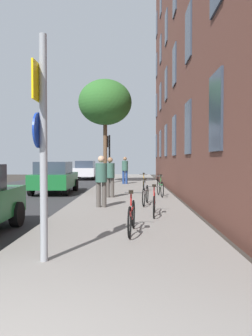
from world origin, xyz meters
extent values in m
plane|color=#332D28|center=(-2.40, 15.00, 0.00)|extent=(41.80, 41.80, 0.00)
cube|color=#2D2D30|center=(-4.50, 15.00, 0.01)|extent=(7.00, 38.00, 0.01)
cube|color=gray|center=(1.10, 15.00, 0.06)|extent=(4.20, 38.00, 0.12)
cube|color=brown|center=(3.70, 14.50, 9.28)|extent=(0.50, 27.00, 18.56)
cube|color=#2D3847|center=(3.42, 6.17, 2.93)|extent=(0.06, 1.22, 1.97)
cube|color=#2D3847|center=(3.42, 10.33, 2.93)|extent=(0.06, 1.22, 1.97)
cube|color=#2D3847|center=(3.42, 14.50, 2.93)|extent=(0.06, 1.22, 1.97)
cube|color=#2D3847|center=(3.42, 18.67, 2.93)|extent=(0.06, 1.22, 1.97)
cube|color=#2D3847|center=(3.42, 22.83, 2.93)|extent=(0.06, 1.22, 1.97)
cube|color=#2D3847|center=(3.42, 27.00, 2.93)|extent=(0.06, 1.22, 1.97)
cube|color=#2D3847|center=(3.42, 10.33, 6.44)|extent=(0.06, 1.22, 1.97)
cube|color=#2D3847|center=(3.42, 14.50, 6.44)|extent=(0.06, 1.22, 1.97)
cube|color=#2D3847|center=(3.42, 18.67, 6.44)|extent=(0.06, 1.22, 1.97)
cube|color=#2D3847|center=(3.42, 22.83, 6.44)|extent=(0.06, 1.22, 1.97)
cube|color=#2D3847|center=(3.42, 27.00, 6.44)|extent=(0.06, 1.22, 1.97)
cube|color=#2D3847|center=(3.42, 18.67, 9.96)|extent=(0.06, 1.22, 1.97)
cube|color=#2D3847|center=(3.42, 22.83, 9.96)|extent=(0.06, 1.22, 1.97)
cube|color=#2D3847|center=(3.42, 27.00, 9.96)|extent=(0.06, 1.22, 1.97)
cube|color=#2D3847|center=(3.42, 22.83, 13.47)|extent=(0.06, 1.22, 1.97)
cube|color=#2D3847|center=(3.42, 27.00, 13.47)|extent=(0.06, 1.22, 1.97)
cylinder|color=gray|center=(-0.07, 3.03, 1.92)|extent=(0.12, 0.12, 3.60)
cube|color=yellow|center=(-0.15, 3.03, 2.96)|extent=(0.03, 0.60, 0.60)
cylinder|color=#14339E|center=(-0.15, 3.03, 2.21)|extent=(0.03, 0.56, 0.56)
cylinder|color=black|center=(-0.30, 21.06, 1.79)|extent=(0.12, 0.12, 3.34)
cube|color=black|center=(-0.48, 21.06, 3.01)|extent=(0.20, 0.24, 0.80)
sphere|color=#4B0707|center=(-0.59, 21.06, 3.27)|extent=(0.16, 0.16, 0.16)
sphere|color=#523707|center=(-0.59, 21.06, 3.01)|extent=(0.16, 0.16, 0.16)
sphere|color=green|center=(-0.59, 21.06, 2.75)|extent=(0.16, 0.16, 0.16)
cylinder|color=brown|center=(-0.53, 20.25, 2.33)|extent=(0.27, 0.27, 4.41)
ellipsoid|color=#2D6628|center=(-0.53, 20.25, 5.61)|extent=(3.60, 3.60, 3.06)
torus|color=black|center=(1.36, 5.63, 0.45)|extent=(0.09, 0.66, 0.66)
torus|color=black|center=(1.28, 4.59, 0.45)|extent=(0.09, 0.66, 0.66)
cylinder|color=#B21E1E|center=(1.32, 5.11, 0.63)|extent=(0.11, 0.89, 0.04)
cylinder|color=#B21E1E|center=(1.30, 4.85, 0.55)|extent=(0.08, 0.54, 0.29)
cylinder|color=#B21E1E|center=(1.31, 4.96, 0.88)|extent=(0.04, 0.04, 0.28)
cube|color=black|center=(1.31, 4.96, 1.04)|extent=(0.10, 0.24, 0.06)
cylinder|color=#4C4C4C|center=(1.36, 5.63, 0.96)|extent=(0.42, 0.06, 0.03)
torus|color=black|center=(2.02, 7.98, 0.43)|extent=(0.09, 0.62, 0.62)
torus|color=black|center=(1.93, 6.92, 0.43)|extent=(0.09, 0.62, 0.62)
cylinder|color=#B21E1E|center=(1.97, 7.45, 0.60)|extent=(0.12, 0.90, 0.04)
cylinder|color=#B21E1E|center=(1.95, 7.19, 0.52)|extent=(0.09, 0.55, 0.29)
cylinder|color=#B21E1E|center=(1.96, 7.29, 0.84)|extent=(0.04, 0.04, 0.28)
cube|color=black|center=(1.96, 7.29, 1.00)|extent=(0.10, 0.24, 0.06)
cylinder|color=#4C4C4C|center=(2.02, 7.98, 0.92)|extent=(0.42, 0.06, 0.03)
torus|color=black|center=(1.88, 10.19, 0.45)|extent=(0.14, 0.66, 0.66)
torus|color=black|center=(1.72, 9.15, 0.45)|extent=(0.14, 0.66, 0.66)
cylinder|color=#99999E|center=(1.80, 9.67, 0.64)|extent=(0.18, 0.89, 0.04)
cylinder|color=#99999E|center=(1.76, 9.41, 0.55)|extent=(0.13, 0.54, 0.29)
cylinder|color=#99999E|center=(1.78, 9.52, 0.88)|extent=(0.04, 0.04, 0.28)
cube|color=black|center=(1.78, 9.52, 1.04)|extent=(0.10, 0.24, 0.06)
cylinder|color=#4C4C4C|center=(1.88, 10.19, 0.96)|extent=(0.42, 0.09, 0.03)
torus|color=black|center=(2.52, 12.93, 0.46)|extent=(0.10, 0.69, 0.69)
torus|color=black|center=(2.60, 11.94, 0.46)|extent=(0.10, 0.69, 0.69)
cylinder|color=#267233|center=(2.56, 12.43, 0.65)|extent=(0.11, 0.84, 0.04)
cylinder|color=#267233|center=(2.58, 12.18, 0.57)|extent=(0.09, 0.51, 0.28)
cylinder|color=#267233|center=(2.57, 12.28, 0.91)|extent=(0.04, 0.04, 0.28)
cube|color=black|center=(2.57, 12.28, 1.07)|extent=(0.10, 0.24, 0.06)
cylinder|color=#4C4C4C|center=(2.52, 12.93, 0.99)|extent=(0.42, 0.06, 0.03)
torus|color=black|center=(1.91, 15.24, 0.45)|extent=(0.04, 0.66, 0.66)
torus|color=black|center=(1.90, 14.24, 0.45)|extent=(0.04, 0.66, 0.66)
cylinder|color=#C68C19|center=(1.90, 14.74, 0.63)|extent=(0.05, 0.85, 0.04)
cylinder|color=#C68C19|center=(1.90, 14.49, 0.55)|extent=(0.05, 0.51, 0.28)
cylinder|color=#C68C19|center=(1.90, 14.59, 0.88)|extent=(0.04, 0.04, 0.28)
cube|color=black|center=(1.90, 14.59, 1.04)|extent=(0.10, 0.24, 0.06)
cylinder|color=#4C4C4C|center=(1.91, 15.24, 0.96)|extent=(0.42, 0.03, 0.03)
cylinder|color=#4C4742|center=(0.18, 9.02, 0.55)|extent=(0.16, 0.16, 0.85)
cylinder|color=#4C4742|center=(0.37, 9.02, 0.55)|extent=(0.16, 0.16, 0.85)
cylinder|color=#33594C|center=(0.28, 9.02, 1.29)|extent=(0.55, 0.55, 0.64)
sphere|color=tan|center=(0.28, 9.02, 1.75)|extent=(0.23, 0.23, 0.23)
cylinder|color=#4C4742|center=(0.28, 11.93, 0.54)|extent=(0.16, 0.16, 0.84)
cylinder|color=#4C4742|center=(0.47, 11.93, 0.54)|extent=(0.16, 0.16, 0.84)
cylinder|color=#33594C|center=(0.38, 11.93, 1.27)|extent=(0.48, 0.48, 0.63)
sphere|color=#936B4C|center=(0.38, 11.93, 1.72)|extent=(0.23, 0.23, 0.23)
cylinder|color=navy|center=(0.73, 19.84, 0.56)|extent=(0.16, 0.16, 0.88)
cylinder|color=navy|center=(0.92, 19.84, 0.56)|extent=(0.16, 0.16, 0.88)
cylinder|color=#33594C|center=(0.83, 19.84, 1.33)|extent=(0.52, 0.52, 0.66)
sphere|color=#936B4C|center=(0.83, 19.84, 1.80)|extent=(0.24, 0.24, 0.24)
cylinder|color=black|center=(-1.64, 6.26, 0.33)|extent=(0.22, 0.64, 0.64)
cube|color=#19662D|center=(-2.68, 14.78, 0.68)|extent=(1.99, 4.14, 0.70)
cube|color=#2D3847|center=(-2.68, 14.57, 1.33)|extent=(1.63, 2.34, 0.60)
cylinder|color=black|center=(-3.52, 16.08, 0.33)|extent=(0.22, 0.64, 0.64)
cylinder|color=black|center=(-1.83, 16.08, 0.33)|extent=(0.22, 0.64, 0.64)
cylinder|color=black|center=(-3.52, 13.47, 0.33)|extent=(0.22, 0.64, 0.64)
cylinder|color=black|center=(-1.83, 13.47, 0.33)|extent=(0.22, 0.64, 0.64)
cube|color=silver|center=(-2.77, 26.69, 0.68)|extent=(1.89, 4.34, 0.70)
cube|color=#2D3847|center=(-2.77, 26.48, 1.33)|extent=(1.56, 2.44, 0.60)
cylinder|color=black|center=(-3.57, 28.07, 0.33)|extent=(0.22, 0.64, 0.64)
cylinder|color=black|center=(-1.96, 28.07, 0.33)|extent=(0.22, 0.64, 0.64)
cylinder|color=black|center=(-3.57, 25.32, 0.33)|extent=(0.22, 0.64, 0.64)
cylinder|color=black|center=(-1.96, 25.32, 0.33)|extent=(0.22, 0.64, 0.64)
camera|label=1|loc=(1.35, -2.18, 1.74)|focal=35.39mm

